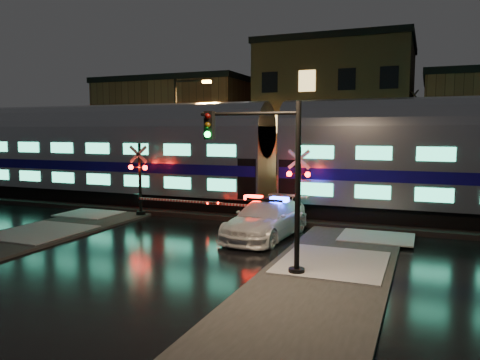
# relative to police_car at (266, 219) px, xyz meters

# --- Properties ---
(ground) EXTENTS (120.00, 120.00, 0.00)m
(ground) POSITION_rel_police_car_xyz_m (-3.00, -0.23, -0.82)
(ground) COLOR black
(ground) RESTS_ON ground
(ballast) EXTENTS (90.00, 4.20, 0.24)m
(ballast) POSITION_rel_police_car_xyz_m (-3.00, 4.77, -0.70)
(ballast) COLOR black
(ballast) RESTS_ON ground
(sidewalk_right) EXTENTS (4.00, 20.00, 0.12)m
(sidewalk_right) POSITION_rel_police_car_xyz_m (3.50, -6.23, -0.76)
(sidewalk_right) COLOR #2D2D2D
(sidewalk_right) RESTS_ON ground
(building_left) EXTENTS (14.00, 10.00, 9.00)m
(building_left) POSITION_rel_police_car_xyz_m (-16.00, 21.77, 3.68)
(building_left) COLOR brown
(building_left) RESTS_ON ground
(building_mid) EXTENTS (12.00, 11.00, 11.50)m
(building_mid) POSITION_rel_police_car_xyz_m (-1.00, 22.27, 4.93)
(building_mid) COLOR brown
(building_mid) RESTS_ON ground
(train) EXTENTS (51.00, 3.12, 5.92)m
(train) POSITION_rel_police_car_xyz_m (-1.05, 4.77, 2.56)
(train) COLOR black
(train) RESTS_ON ballast
(police_car) EXTENTS (2.77, 5.79, 1.80)m
(police_car) POSITION_rel_police_car_xyz_m (0.00, 0.00, 0.00)
(police_car) COLOR white
(police_car) RESTS_ON ground
(crossing_signal_right) EXTENTS (5.47, 0.64, 3.87)m
(crossing_signal_right) POSITION_rel_police_car_xyz_m (0.52, 2.07, 0.77)
(crossing_signal_right) COLOR black
(crossing_signal_right) RESTS_ON ground
(crossing_signal_left) EXTENTS (5.59, 0.65, 3.96)m
(crossing_signal_left) POSITION_rel_police_car_xyz_m (-7.47, 2.07, 0.81)
(crossing_signal_left) COLOR black
(crossing_signal_left) RESTS_ON ground
(traffic_light) EXTENTS (3.57, 0.67, 5.51)m
(traffic_light) POSITION_rel_police_car_xyz_m (1.79, -4.86, 2.11)
(traffic_light) COLOR black
(traffic_light) RESTS_ON ground
(streetlight) EXTENTS (2.69, 0.28, 8.05)m
(streetlight) POSITION_rel_police_car_xyz_m (-9.07, 8.77, 3.82)
(streetlight) COLOR black
(streetlight) RESTS_ON ground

